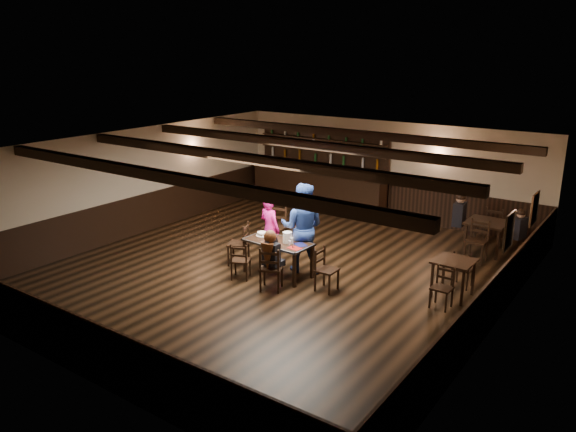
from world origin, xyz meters
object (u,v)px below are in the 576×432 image
Objects in this scene: chair_near_left at (240,259)px; cake at (262,234)px; bar_counter at (319,184)px; chair_near_right at (270,266)px; woman_pink at (270,229)px; man_blue at (302,228)px; dining_table at (278,245)px.

cake is at bearing 89.35° from chair_near_left.
chair_near_left is at bearing -74.09° from bar_counter.
woman_pink is at bearing 127.18° from chair_near_right.
chair_near_right is 1.33m from man_blue.
chair_near_left is 0.52× the size of woman_pink.
woman_pink is at bearing -25.39° from man_blue.
man_blue is at bearing -171.67° from woman_pink.
chair_near_right reaches higher than cake.
chair_near_left is at bearing 33.61° from man_blue.
chair_near_left is 1.48m from man_blue.
bar_counter is (-1.61, 4.86, -0.06)m from cake.
dining_table is 1.87× the size of chair_near_left.
dining_table is 0.83m from woman_pink.
chair_near_left is 0.18× the size of bar_counter.
bar_counter is (-2.45, 5.70, 0.20)m from chair_near_right.
chair_near_left is at bearing -90.65° from cake.
chair_near_left is at bearing -127.62° from dining_table.
bar_counter reaches higher than chair_near_left.
dining_table is 1.63× the size of chair_near_right.
cake reaches higher than dining_table.
bar_counter reaches higher than man_blue.
woman_pink reaches higher than dining_table.
chair_near_right is 1.22m from cake.
bar_counter reaches higher than cake.
bar_counter reaches higher than dining_table.
dining_table is 5.75× the size of cake.
chair_near_left is 0.81m from cake.
man_blue reaches higher than chair_near_left.
chair_near_left is 3.07× the size of cake.
bar_counter reaches higher than chair_near_right.
man_blue is (0.26, 0.51, 0.30)m from dining_table.
chair_near_left is 0.87× the size of chair_near_right.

